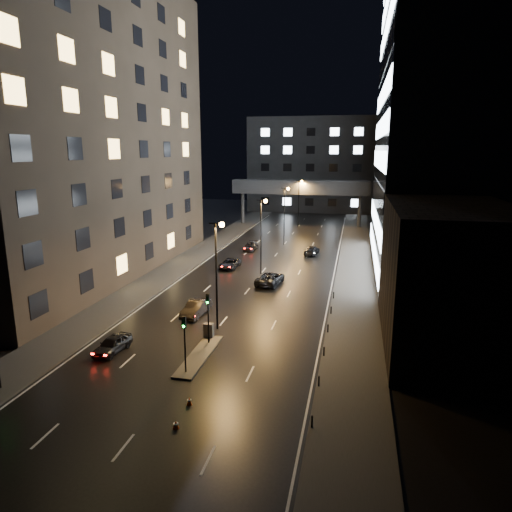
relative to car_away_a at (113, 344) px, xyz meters
The scene contains 25 objects.
ground 39.35m from the car_away_a, 79.77° to the left, with size 160.00×160.00×0.00m, color black.
sidewalk_left 34.17m from the car_away_a, 99.28° to the left, with size 5.00×110.00×0.15m, color #383533.
sidewalk_right 38.95m from the car_away_a, 59.97° to the left, with size 5.00×110.00×0.15m, color #383533.
building_left 33.61m from the car_away_a, 124.33° to the left, with size 15.00×48.00×40.00m, color #2D2319.
building_right_low 28.57m from the car_away_a, 15.95° to the left, with size 10.00×18.00×12.00m, color black.
building_right_glass 52.00m from the car_away_a, 47.34° to the left, with size 20.00×36.00×45.00m, color black.
building_far 97.68m from the car_away_a, 85.87° to the left, with size 34.00×14.00×25.00m, color #333335.
skybridge 69.49m from the car_away_a, 84.19° to the left, with size 30.00×3.00×10.00m.
median_island 7.35m from the car_away_a, ahead, with size 1.60×8.00×0.15m, color #383533.
traffic_signal_near 8.32m from the car_away_a, 23.74° to the left, with size 0.28×0.34×4.40m.
traffic_signal_far 8.01m from the car_away_a, 17.46° to the right, with size 0.28×0.34×4.40m.
bollard_row 17.97m from the car_away_a, 16.87° to the left, with size 0.12×25.12×0.90m.
streetlight_near 11.40m from the car_away_a, 43.20° to the left, with size 1.45×0.50×10.15m.
streetlight_mid_a 28.26m from the car_away_a, 75.01° to the left, with size 1.45×0.50×10.15m.
streetlight_mid_b 47.61m from the car_away_a, 81.30° to the left, with size 1.45×0.50×10.15m.
streetlight_far 67.35m from the car_away_a, 83.88° to the left, with size 1.45×0.50×10.15m.
car_away_a is the anchor object (origin of this frame).
car_away_b 10.44m from the car_away_a, 68.50° to the left, with size 1.64×4.70×1.55m, color black.
car_away_c 28.87m from the car_away_a, 85.97° to the left, with size 2.23×4.83×1.34m, color black.
car_away_d 41.17m from the car_away_a, 86.86° to the left, with size 1.87×4.59×1.33m, color black.
car_toward_a 24.00m from the car_away_a, 67.68° to the left, with size 2.55×5.52×1.53m, color black.
car_toward_b 41.97m from the car_away_a, 72.58° to the left, with size 1.95×4.79×1.39m, color black.
utility_cabinet 8.18m from the car_away_a, 32.65° to the left, with size 0.83×0.52×1.23m, color #535355.
cone_a 12.82m from the car_away_a, 44.20° to the right, with size 0.41×0.41×0.50m, color #FF550D.
cone_b 11.04m from the car_away_a, 34.81° to the right, with size 0.37×0.37×0.56m, color #F4560C.
Camera 1 is at (12.13, -30.43, 16.30)m, focal length 32.00 mm.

